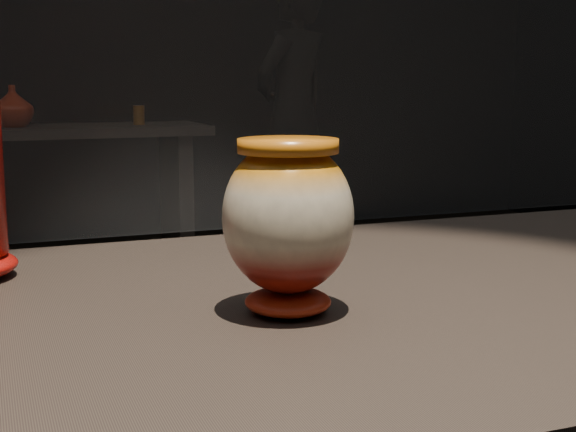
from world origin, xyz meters
name	(u,v)px	position (x,y,z in m)	size (l,w,h in m)	color
main_vase	(288,219)	(-0.04, -0.05, 1.00)	(0.18, 0.18, 0.19)	maroon
back_shelf	(18,177)	(-0.16, 3.59, 0.64)	(2.00, 0.60, 0.90)	black
back_vase_mid	(13,106)	(-0.17, 3.58, 1.01)	(0.21, 0.21, 0.22)	maroon
back_vase_right	(139,115)	(0.48, 3.57, 0.95)	(0.06, 0.06, 0.10)	#934F15
visitor	(293,113)	(1.68, 4.30, 0.92)	(0.67, 0.44, 1.84)	black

